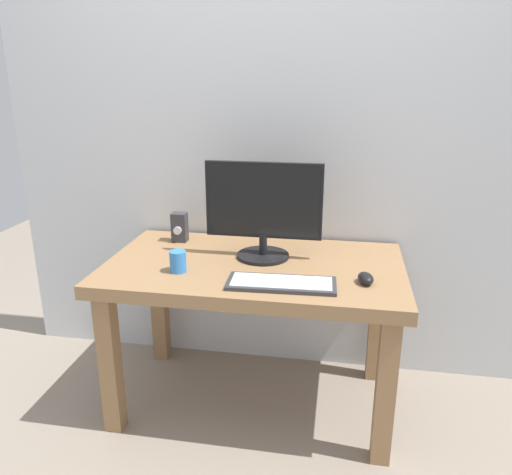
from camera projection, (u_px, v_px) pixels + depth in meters
ground_plane at (254, 399)px, 2.46m from camera, size 6.00×6.00×0.00m
wall_back at (270, 79)px, 2.39m from camera, size 2.74×0.04×3.00m
desk at (254, 284)px, 2.27m from camera, size 1.32×0.76×0.72m
monitor at (264, 209)px, 2.24m from camera, size 0.53×0.24×0.44m
keyboard_primary at (281, 283)px, 2.00m from camera, size 0.44×0.19×0.02m
mouse at (366, 278)px, 2.01m from camera, size 0.08×0.11×0.04m
audio_controller at (180, 227)px, 2.50m from camera, size 0.07×0.07×0.15m
coffee_mug at (178, 261)px, 2.12m from camera, size 0.07×0.07×0.09m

